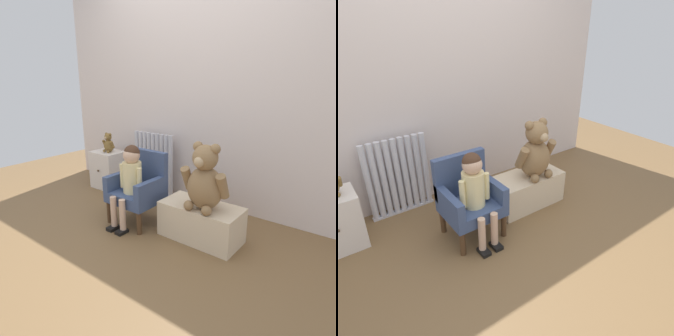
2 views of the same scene
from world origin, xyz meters
TOP-DOWN VIEW (x-y plane):
  - ground_plane at (0.00, 0.00)m, footprint 6.00×6.00m
  - back_wall at (0.00, 1.29)m, footprint 3.80×0.05m
  - radiator at (-0.52, 1.16)m, footprint 0.56×0.05m
  - child_armchair at (-0.17, 0.54)m, footprint 0.44×0.40m
  - child_figure at (-0.17, 0.44)m, footprint 0.25×0.35m
  - low_bench at (0.47, 0.60)m, footprint 0.67×0.33m
  - large_teddy_bear at (0.52, 0.55)m, footprint 0.39×0.27m

SIDE VIEW (x-z plane):
  - ground_plane at x=0.00m, z-range 0.00..0.00m
  - low_bench at x=0.47m, z-range 0.00..0.30m
  - child_armchair at x=-0.17m, z-range 0.00..0.66m
  - radiator at x=-0.52m, z-range 0.00..0.70m
  - child_figure at x=-0.17m, z-range 0.11..0.85m
  - large_teddy_bear at x=0.52m, z-range 0.27..0.80m
  - back_wall at x=0.00m, z-range 0.00..2.40m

